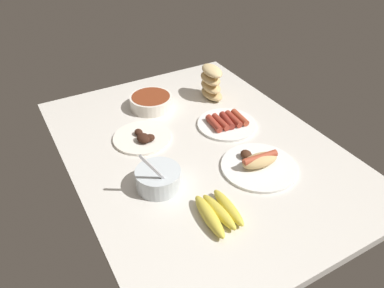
% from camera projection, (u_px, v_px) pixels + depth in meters
% --- Properties ---
extents(ground_plane, '(1.20, 0.90, 0.03)m').
position_uv_depth(ground_plane, '(199.00, 150.00, 1.36)').
color(ground_plane, silver).
extents(bowl_chili, '(0.18, 0.18, 0.05)m').
position_uv_depth(bowl_chili, '(151.00, 101.00, 1.56)').
color(bowl_chili, white).
rests_on(bowl_chili, ground_plane).
extents(banana_bunch, '(0.18, 0.12, 0.04)m').
position_uv_depth(banana_bunch, '(218.00, 212.00, 1.07)').
color(banana_bunch, gold).
rests_on(banana_bunch, ground_plane).
extents(plate_sausages, '(0.23, 0.23, 0.04)m').
position_uv_depth(plate_sausages, '(227.00, 123.00, 1.46)').
color(plate_sausages, white).
rests_on(plate_sausages, ground_plane).
extents(plate_grilled_meat, '(0.22, 0.22, 0.04)m').
position_uv_depth(plate_grilled_meat, '(142.00, 137.00, 1.39)').
color(plate_grilled_meat, white).
rests_on(plate_grilled_meat, ground_plane).
extents(plate_hotdog_assembled, '(0.26, 0.26, 0.06)m').
position_uv_depth(plate_hotdog_assembled, '(259.00, 164.00, 1.25)').
color(plate_hotdog_assembled, white).
rests_on(plate_hotdog_assembled, ground_plane).
extents(bowl_coleslaw, '(0.14, 0.14, 0.16)m').
position_uv_depth(bowl_coleslaw, '(158.00, 178.00, 1.17)').
color(bowl_coleslaw, silver).
rests_on(bowl_coleslaw, ground_plane).
extents(bread_stack, '(0.14, 0.09, 0.14)m').
position_uv_depth(bread_stack, '(211.00, 82.00, 1.61)').
color(bread_stack, tan).
rests_on(bread_stack, ground_plane).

